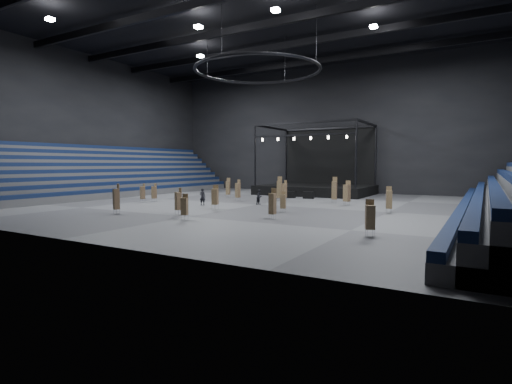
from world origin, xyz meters
The scene contains 31 objects.
floor centered at (0.00, 0.00, 0.00)m, with size 50.00×50.00×0.00m, color #4F4F51.
ceiling centered at (0.00, 0.00, 18.00)m, with size 50.00×42.00×0.20m, color black.
wall_back centered at (0.00, 21.00, 9.00)m, with size 50.00×0.20×18.00m, color black.
wall_front centered at (0.00, -21.00, 9.00)m, with size 50.00×0.20×18.00m, color black.
wall_left centered at (-25.00, 0.00, 9.00)m, with size 0.20×42.00×18.00m, color black.
bleachers_left centered at (-22.94, 0.00, 1.73)m, with size 7.20×40.00×6.40m.
stage centered at (0.00, 16.24, 1.45)m, with size 14.00×10.00×9.20m.
truss_ring centered at (0.00, 0.00, 13.00)m, with size 12.30×12.30×5.15m.
roof_girders centered at (0.00, 0.00, 17.20)m, with size 49.00×30.35×0.70m.
floodlights centered at (0.00, -4.00, 16.60)m, with size 28.60×16.60×0.25m.
flight_case_left centered at (-3.17, 10.23, 0.38)m, with size 1.15×0.57×0.77m, color black.
flight_case_mid centered at (-0.50, 8.69, 0.40)m, with size 1.19×0.59×0.79m, color black.
flight_case_right centered at (1.74, 8.86, 0.41)m, with size 1.24×0.62×0.83m, color black.
chair_stack_0 centered at (8.02, 3.12, 1.28)m, with size 0.65×0.65×2.42m.
chair_stack_1 centered at (12.67, -0.63, 1.14)m, with size 0.57×0.57×2.18m.
chair_stack_2 centered at (6.09, 5.14, 1.36)m, with size 0.52×0.52×2.68m.
chair_stack_3 centered at (6.09, -8.44, 1.16)m, with size 0.46×0.46×2.25m.
chair_stack_4 centered at (-1.55, -9.89, 1.11)m, with size 0.58×0.58×2.12m.
chair_stack_5 centered at (-3.86, 2.46, 1.18)m, with size 0.52×0.52×2.31m.
chair_stack_6 centered at (0.56, 3.68, 1.37)m, with size 0.60×0.60×2.68m.
chair_stack_7 centered at (14.00, -11.99, 1.11)m, with size 0.64×0.64×2.05m.
chair_stack_8 centered at (0.53, 4.94, 1.15)m, with size 0.54×0.54×2.24m.
chair_stack_9 centered at (-6.19, -11.99, 1.23)m, with size 0.56×0.56×2.42m.
chair_stack_10 centered at (5.05, -4.59, 0.96)m, with size 0.51×0.51×1.79m.
chair_stack_11 centered at (-10.98, -2.88, 1.03)m, with size 0.53×0.53×1.94m.
chair_stack_12 centered at (-11.54, -3.97, 1.04)m, with size 0.56×0.56×1.97m.
chair_stack_13 centered at (-7.10, 5.37, 1.21)m, with size 0.54×0.54×2.36m.
chair_stack_14 centered at (0.85, -11.99, 1.00)m, with size 0.54×0.54×1.88m.
chair_stack_15 centered at (-1.24, -5.39, 1.16)m, with size 0.63×0.63×2.15m.
man_center centered at (-4.36, -3.14, 0.81)m, with size 0.59×0.39×1.63m, color black.
crew_member centered at (0.16, 0.10, 0.74)m, with size 0.72×0.56×1.49m, color black.
Camera 1 is at (19.43, -33.96, 3.98)m, focal length 28.00 mm.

